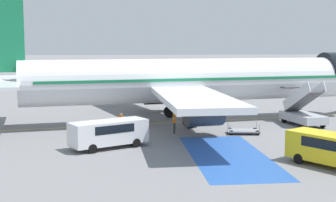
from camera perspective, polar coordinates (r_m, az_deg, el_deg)
ground_plane at (r=44.69m, az=3.64°, el=-2.48°), size 600.00×600.00×0.00m
apron_leadline_yellow at (r=44.54m, az=3.27°, el=-2.51°), size 74.71×13.59×0.01m
apron_stand_patch_blue at (r=31.24m, az=7.34°, el=-6.60°), size 4.92×12.79×0.01m
airliner at (r=43.86m, az=2.48°, el=2.53°), size 42.37×33.00×12.08m
boarding_stairs_forward at (r=44.11m, az=16.09°, el=-1.54°), size 3.01×5.49×4.14m
fuel_tanker at (r=69.33m, az=-5.74°, el=2.31°), size 10.48×3.39×3.53m
service_van_0 at (r=29.57m, az=19.34°, el=-5.35°), size 4.55×5.51×1.97m
service_van_2 at (r=33.25m, az=-7.24°, el=-3.71°), size 5.75×4.29×1.94m
baggage_cart at (r=38.80m, az=9.17°, el=-3.61°), size 2.77×1.83×0.87m
ground_crew_0 at (r=40.91m, az=3.30°, el=-1.88°), size 0.48×0.35×1.80m
ground_crew_1 at (r=38.36m, az=0.78°, el=-2.39°), size 0.34×0.48×1.85m
ground_crew_2 at (r=38.15m, az=-5.75°, el=-2.59°), size 0.49×0.40×1.74m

